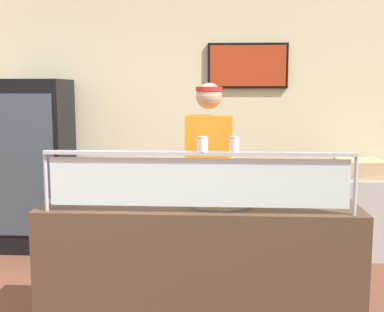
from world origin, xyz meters
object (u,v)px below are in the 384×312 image
pepper_flake_shaker (234,145)px  pizza_box_stack (360,169)px  worker_figure (209,176)px  drink_fridge (35,165)px  pizza_tray (221,201)px  pizza_server (228,198)px  parmesan_shaker (203,145)px

pepper_flake_shaker → pizza_box_stack: size_ratio=0.21×
pepper_flake_shaker → worker_figure: size_ratio=0.05×
drink_fridge → pizza_box_stack: bearing=-0.7°
pizza_tray → drink_fridge: 2.72m
worker_figure → drink_fridge: 2.19m
pizza_tray → pepper_flake_shaker: pepper_flake_shaker is taller
worker_figure → drink_fridge: bearing=149.7°
pizza_server → drink_fridge: 2.77m
pizza_tray → worker_figure: (-0.10, 0.75, 0.04)m
pizza_tray → parmesan_shaker: (-0.11, -0.27, 0.41)m
pizza_tray → pepper_flake_shaker: size_ratio=4.82×
parmesan_shaker → drink_fridge: (-1.87, 2.12, -0.46)m
pizza_server → worker_figure: bearing=107.6°
pizza_box_stack → parmesan_shaker: bearing=-126.5°
worker_figure → pizza_box_stack: size_ratio=3.92×
pizza_tray → pizza_server: pizza_server is taller
pepper_flake_shaker → pizza_tray: bearing=106.4°
pizza_server → worker_figure: 0.78m
pizza_server → worker_figure: size_ratio=0.16×
worker_figure → pizza_server: bearing=-79.5°
worker_figure → drink_fridge: size_ratio=0.97×
pizza_tray → worker_figure: 0.76m
pizza_server → parmesan_shaker: parmesan_shaker is taller
parmesan_shaker → drink_fridge: drink_fridge is taller
pizza_server → pepper_flake_shaker: pepper_flake_shaker is taller
parmesan_shaker → drink_fridge: 2.87m
parmesan_shaker → pepper_flake_shaker: (0.19, -0.00, 0.00)m
worker_figure → pizza_box_stack: 1.85m
pizza_tray → drink_fridge: drink_fridge is taller
pizza_server → pizza_box_stack: (1.37, 1.83, -0.08)m
pepper_flake_shaker → drink_fridge: (-2.06, 2.12, -0.47)m
pizza_tray → pizza_server: 0.06m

